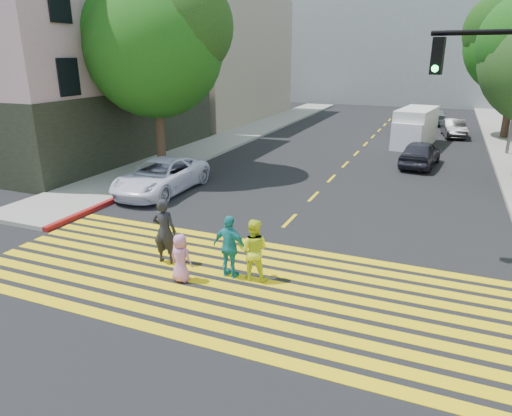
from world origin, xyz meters
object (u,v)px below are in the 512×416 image
Objects in this scene: pedestrian_man at (164,231)px; white_sedan at (161,176)px; pedestrian_extra at (230,247)px; silver_car at (435,116)px; pedestrian_woman at (253,250)px; dark_car_parked at (454,128)px; white_van at (415,129)px; tree_left at (156,40)px; pedestrian_child at (181,258)px; dark_car_near at (420,153)px.

white_sedan is (-3.87, 5.61, -0.24)m from pedestrian_man.
pedestrian_extra reaches higher than silver_car.
pedestrian_woman is 24.82m from dark_car_parked.
pedestrian_extra is at bearing -90.02° from white_van.
tree_left is 16.28m from white_van.
white_van is at bearing 78.31° from silver_car.
pedestrian_man is at bearing -114.67° from dark_car_parked.
white_van is (-0.83, -10.33, 0.47)m from silver_car.
pedestrian_child is at bearing 39.04° from pedestrian_extra.
pedestrian_child is 0.30× the size of silver_car.
tree_left is 6.36m from white_sedan.
pedestrian_woman is 8.55m from white_sedan.
white_van is at bearing -75.81° from dark_car_near.
silver_car is (3.12, 30.29, -0.20)m from pedestrian_woman.
silver_car is at bearing -105.74° from pedestrian_woman.
pedestrian_woman is (8.30, -8.61, -5.16)m from tree_left.
white_van is at bearing -96.02° from pedestrian_child.
pedestrian_extra is at bearing 1.43° from pedestrian_woman.
tree_left reaches higher than pedestrian_child.
pedestrian_woman is at bearing 173.84° from pedestrian_man.
white_sedan is at bearing -48.20° from pedestrian_child.
pedestrian_man is at bearing 72.22° from silver_car.
pedestrian_child is at bearing 134.91° from pedestrian_man.
dark_car_near is 5.58m from white_van.
pedestrian_extra is (1.04, 0.66, 0.20)m from pedestrian_child.
dark_car_parked is (1.43, -5.89, 0.00)m from silver_car.
white_sedan reaches higher than dark_car_parked.
pedestrian_man is 1.14× the size of pedestrian_woman.
pedestrian_extra is (7.71, -8.73, -5.14)m from tree_left.
pedestrian_child is 1.25m from pedestrian_extra.
dark_car_near is (11.32, 5.83, -5.30)m from tree_left.
white_van reaches higher than pedestrian_child.
white_van is (-0.72, 5.52, 0.40)m from dark_car_near.
pedestrian_man reaches higher than pedestrian_woman.
pedestrian_extra is at bearing 170.54° from pedestrian_man.
dark_car_parked is at bearing 50.87° from tree_left.
white_van is at bearing -109.99° from pedestrian_man.
pedestrian_man is 20.55m from white_van.
pedestrian_extra reaches higher than white_sedan.
pedestrian_woman is at bearing 84.90° from dark_car_near.
pedestrian_woman is at bearing -149.85° from pedestrian_child.
white_van is at bearing -125.28° from dark_car_parked.
pedestrian_extra is 0.34× the size of white_sedan.
white_van reaches higher than silver_car.
tree_left is 13.79m from dark_car_near.
pedestrian_man reaches higher than pedestrian_child.
pedestrian_man is 25.42m from dark_car_parked.
pedestrian_child is 0.25× the size of white_van.
white_van is (4.88, 19.96, 0.16)m from pedestrian_man.
pedestrian_man reaches higher than pedestrian_extra.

